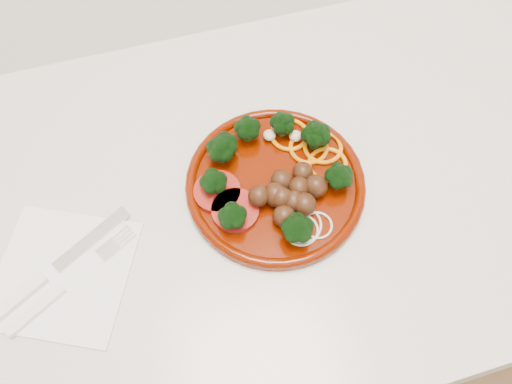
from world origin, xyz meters
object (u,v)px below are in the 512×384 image
object	(u,v)px
plate	(274,179)
fork	(51,297)
knife	(41,280)
napkin	(63,274)

from	to	relation	value
plate	fork	size ratio (longest dim) A/B	1.43
fork	plate	bearing A→B (deg)	-15.63
knife	plate	bearing A→B (deg)	-20.53
plate	napkin	size ratio (longest dim) A/B	1.49
napkin	fork	size ratio (longest dim) A/B	0.96
knife	napkin	bearing A→B (deg)	-22.66
knife	fork	xyz separation A→B (m)	(0.01, -0.03, -0.00)
plate	fork	xyz separation A→B (m)	(-0.30, -0.07, -0.01)
knife	fork	distance (m)	0.03
napkin	fork	bearing A→B (deg)	-117.19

